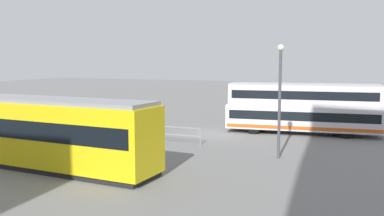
{
  "coord_description": "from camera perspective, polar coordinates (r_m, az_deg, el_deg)",
  "views": [
    {
      "loc": [
        -9.52,
        28.54,
        5.29
      ],
      "look_at": [
        0.18,
        4.37,
        2.34
      ],
      "focal_mm": 38.51,
      "sensor_mm": 36.0,
      "label": 1
    }
  ],
  "objects": [
    {
      "name": "ground_plane",
      "position": [
        30.55,
        3.38,
        -3.53
      ],
      "size": [
        160.0,
        160.0,
        0.0
      ],
      "primitive_type": "plane",
      "color": "slate"
    },
    {
      "name": "pedestrian_near_railing",
      "position": [
        29.63,
        -7.95,
        -1.92
      ],
      "size": [
        0.36,
        0.34,
        1.74
      ],
      "color": "#4C3F2D",
      "rests_on": "ground"
    },
    {
      "name": "info_sign",
      "position": [
        31.65,
        -15.24,
        -0.4
      ],
      "size": [
        1.26,
        0.12,
        2.34
      ],
      "color": "slate",
      "rests_on": "ground"
    },
    {
      "name": "double_decker_bus",
      "position": [
        31.21,
        15.01,
        -0.0
      ],
      "size": [
        11.12,
        3.56,
        3.7
      ],
      "color": "silver",
      "rests_on": "ground"
    },
    {
      "name": "pedestrian_crossing",
      "position": [
        23.62,
        -6.34,
        -4.02
      ],
      "size": [
        0.43,
        0.43,
        1.75
      ],
      "color": "#4C3F2D",
      "rests_on": "ground"
    },
    {
      "name": "street_lamp",
      "position": [
        22.71,
        12.07,
        2.21
      ],
      "size": [
        0.36,
        0.36,
        6.2
      ],
      "color": "#4C4C51",
      "rests_on": "ground"
    },
    {
      "name": "pedestrian_railing",
      "position": [
        28.09,
        -7.44,
        -2.91
      ],
      "size": [
        9.04,
        0.08,
        1.08
      ],
      "color": "gray",
      "rests_on": "ground"
    },
    {
      "name": "tram_yellow",
      "position": [
        22.78,
        -22.16,
        -2.8
      ],
      "size": [
        15.18,
        3.46,
        3.5
      ],
      "color": "yellow",
      "rests_on": "ground"
    }
  ]
}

